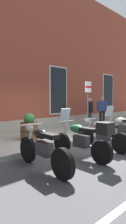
% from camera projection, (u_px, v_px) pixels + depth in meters
% --- Properties ---
extents(ground_plane, '(140.00, 140.00, 0.00)m').
position_uv_depth(ground_plane, '(67.00, 147.00, 6.56)').
color(ground_plane, '#38383A').
extents(sidewalk, '(29.39, 3.03, 0.15)m').
position_uv_depth(sidewalk, '(40.00, 138.00, 7.65)').
color(sidewalk, gray).
rests_on(sidewalk, ground_plane).
extents(motorcycle_black_naked, '(0.62, 2.12, 1.02)m').
position_uv_depth(motorcycle_black_naked, '(43.00, 148.00, 4.45)').
color(motorcycle_black_naked, black).
rests_on(motorcycle_black_naked, ground_plane).
extents(motorcycle_green_touring, '(0.62, 2.06, 1.37)m').
position_uv_depth(motorcycle_green_touring, '(83.00, 139.00, 5.21)').
color(motorcycle_green_touring, black).
rests_on(motorcycle_green_touring, ground_plane).
extents(motorcycle_grey_naked, '(0.62, 2.04, 0.99)m').
position_uv_depth(motorcycle_grey_naked, '(102.00, 135.00, 6.21)').
color(motorcycle_grey_naked, black).
rests_on(motorcycle_grey_naked, ground_plane).
extents(motorcycle_silver_touring, '(0.69, 2.19, 1.38)m').
position_uv_depth(motorcycle_silver_touring, '(125.00, 128.00, 7.12)').
color(motorcycle_silver_touring, black).
rests_on(motorcycle_silver_touring, ground_plane).
extents(pedestrian_dark_jacket, '(0.34, 0.55, 1.56)m').
position_uv_depth(pedestrian_dark_jacket, '(90.00, 110.00, 10.70)').
color(pedestrian_dark_jacket, '#38332D').
rests_on(pedestrian_dark_jacket, sidewalk).
extents(pedestrian_blue_top, '(0.39, 0.62, 1.64)m').
position_uv_depth(pedestrian_blue_top, '(102.00, 109.00, 11.12)').
color(pedestrian_blue_top, black).
rests_on(pedestrian_blue_top, sidewalk).
extents(parking_sign, '(0.36, 0.07, 2.24)m').
position_uv_depth(parking_sign, '(88.00, 100.00, 7.94)').
color(parking_sign, '#4C4C51').
rests_on(parking_sign, sidewalk).
extents(barrel_planter, '(0.68, 0.68, 0.97)m').
position_uv_depth(barrel_planter, '(29.00, 128.00, 7.10)').
color(barrel_planter, brown).
rests_on(barrel_planter, sidewalk).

